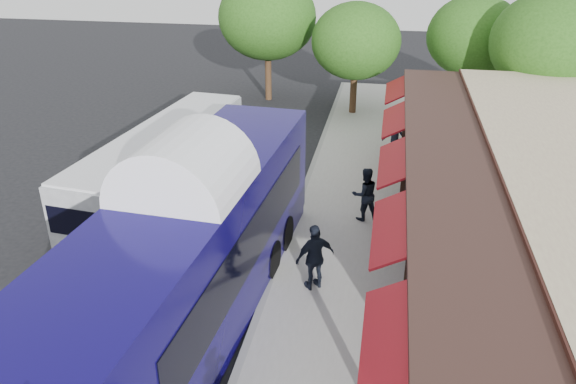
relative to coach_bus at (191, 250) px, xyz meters
The scene contains 13 objects.
ground 2.72m from the coach_bus, 18.37° to the left, with size 90.00×90.00×0.00m, color black.
sidewalk 8.15m from the coach_bus, 34.79° to the left, with size 10.00×40.00×0.15m, color #9E9B93.
curb 5.20m from the coach_bus, 71.49° to the left, with size 0.20×40.00×0.16m, color gray.
station_shelter 10.81m from the coach_bus, 24.50° to the left, with size 8.15×20.00×3.60m.
coach_bus is the anchor object (origin of this frame).
city_bus 7.58m from the coach_bus, 117.20° to the left, with size 3.32×10.38×2.74m.
ped_b 7.48m from the coach_bus, 58.12° to the left, with size 0.92×0.72×1.89m, color black.
ped_c 3.59m from the coach_bus, 35.00° to the left, with size 1.16×0.48×1.97m, color black.
ped_d 13.60m from the coach_bus, 69.02° to the left, with size 1.09×0.63×1.69m, color black.
tree_left 18.62m from the coach_bus, 82.03° to the left, with size 4.60×4.60×5.89m.
tree_mid 21.50m from the coach_bus, 66.49° to the left, with size 4.85×4.85×6.20m.
tree_right 19.94m from the coach_bus, 54.84° to the left, with size 5.34×5.34×6.84m.
tree_far 20.70m from the coach_bus, 97.02° to the left, with size 5.45×5.45×6.98m.
Camera 1 is at (2.98, -11.54, 9.44)m, focal length 35.00 mm.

